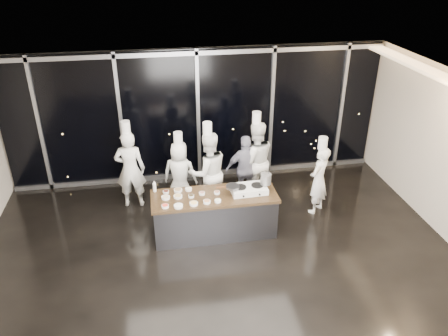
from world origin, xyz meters
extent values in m
plane|color=black|center=(0.00, 0.00, 0.00)|extent=(9.00, 9.00, 0.00)
cube|color=beige|center=(0.00, 3.50, 1.60)|extent=(9.00, 0.02, 3.20)
cube|color=silver|center=(0.00, 0.00, 3.20)|extent=(9.00, 7.00, 0.02)
cube|color=black|center=(0.00, 3.44, 1.60)|extent=(8.90, 0.04, 3.18)
cube|color=#95979D|center=(0.00, 3.39, 3.10)|extent=(8.90, 0.08, 0.10)
cube|color=#95979D|center=(0.00, 3.39, 0.05)|extent=(8.90, 0.08, 0.10)
cube|color=#95979D|center=(-3.60, 3.39, 1.60)|extent=(0.08, 0.08, 3.20)
cube|color=#95979D|center=(-1.80, 3.39, 1.60)|extent=(0.08, 0.08, 3.20)
cube|color=#95979D|center=(0.00, 3.39, 1.60)|extent=(0.08, 0.08, 3.20)
cube|color=#95979D|center=(1.80, 3.39, 1.60)|extent=(0.08, 0.08, 3.20)
cube|color=#95979D|center=(3.60, 3.39, 1.60)|extent=(0.08, 0.08, 3.20)
cube|color=#3C3C41|center=(0.00, 0.90, 0.42)|extent=(2.40, 0.80, 0.84)
cube|color=#43321C|center=(0.00, 0.90, 0.87)|extent=(2.46, 0.86, 0.06)
cube|color=silver|center=(0.69, 0.91, 0.96)|extent=(0.71, 0.46, 0.12)
cylinder|color=black|center=(0.52, 0.90, 1.03)|extent=(0.25, 0.25, 0.02)
cylinder|color=black|center=(0.86, 0.91, 1.03)|extent=(0.25, 0.25, 0.02)
cylinder|color=black|center=(0.54, 0.68, 0.95)|extent=(0.04, 0.02, 0.04)
cylinder|color=black|center=(0.86, 0.69, 0.95)|extent=(0.04, 0.02, 0.04)
cylinder|color=slate|center=(0.36, 0.89, 1.06)|extent=(0.28, 0.28, 0.05)
cube|color=#4C2B14|center=(0.13, 0.88, 1.07)|extent=(0.20, 0.04, 0.02)
cylinder|color=#A5A5A7|center=(1.03, 0.93, 1.15)|extent=(0.22, 0.22, 0.21)
cylinder|color=white|center=(-0.97, 0.62, 0.92)|extent=(0.14, 0.14, 0.04)
cylinder|color=red|center=(-0.97, 0.62, 0.94)|extent=(0.11, 0.11, 0.01)
cylinder|color=white|center=(-0.94, 0.93, 0.92)|extent=(0.16, 0.16, 0.04)
cylinder|color=#CDB491|center=(-0.94, 0.93, 0.94)|extent=(0.13, 0.13, 0.01)
cylinder|color=white|center=(-0.93, 1.14, 0.92)|extent=(0.12, 0.12, 0.04)
cylinder|color=#391511|center=(-0.93, 1.14, 0.94)|extent=(0.10, 0.10, 0.01)
cylinder|color=white|center=(-0.72, 0.59, 0.92)|extent=(0.17, 0.17, 0.04)
cylinder|color=white|center=(-0.72, 0.59, 0.94)|extent=(0.14, 0.14, 0.01)
cylinder|color=white|center=(-0.71, 0.93, 0.92)|extent=(0.17, 0.17, 0.04)
cylinder|color=tan|center=(-0.71, 0.93, 0.94)|extent=(0.14, 0.14, 0.01)
cylinder|color=white|center=(-0.69, 1.17, 0.92)|extent=(0.17, 0.17, 0.04)
cylinder|color=olive|center=(-0.69, 1.17, 0.94)|extent=(0.14, 0.14, 0.01)
cylinder|color=white|center=(-0.43, 0.62, 0.92)|extent=(0.16, 0.16, 0.04)
cylinder|color=#F8C366|center=(-0.43, 0.62, 0.94)|extent=(0.13, 0.13, 0.01)
cylinder|color=white|center=(-0.45, 0.90, 0.92)|extent=(0.11, 0.11, 0.04)
cylinder|color=black|center=(-0.45, 0.90, 0.94)|extent=(0.09, 0.09, 0.01)
cylinder|color=white|center=(-0.48, 1.17, 0.92)|extent=(0.13, 0.13, 0.04)
cylinder|color=silver|center=(-0.48, 1.17, 0.94)|extent=(0.11, 0.11, 0.01)
cylinder|color=white|center=(-0.18, 0.64, 0.92)|extent=(0.14, 0.14, 0.04)
cylinder|color=#B47248|center=(-0.18, 0.64, 0.94)|extent=(0.12, 0.12, 0.01)
cylinder|color=white|center=(-0.23, 0.97, 0.92)|extent=(0.12, 0.12, 0.04)
cylinder|color=#9B6258|center=(-0.23, 0.97, 0.94)|extent=(0.10, 0.10, 0.01)
cylinder|color=white|center=(0.03, 0.64, 0.92)|extent=(0.12, 0.12, 0.04)
cylinder|color=#EDF1C0|center=(0.03, 0.64, 0.94)|extent=(0.10, 0.10, 0.01)
cylinder|color=white|center=(0.06, 0.95, 0.92)|extent=(0.11, 0.11, 0.04)
cylinder|color=#9B6146|center=(0.06, 0.95, 0.94)|extent=(0.09, 0.09, 0.01)
cylinder|color=silver|center=(-1.14, 1.24, 0.99)|extent=(0.07, 0.07, 0.18)
cone|color=silver|center=(-1.14, 1.24, 1.11)|extent=(0.06, 0.06, 0.06)
imported|color=white|center=(-1.64, 2.30, 0.89)|extent=(0.69, 0.49, 1.78)
cylinder|color=white|center=(-1.64, 2.30, 1.88)|extent=(0.21, 0.21, 0.26)
imported|color=white|center=(-0.58, 2.14, 0.76)|extent=(0.85, 0.68, 1.52)
cylinder|color=white|center=(-0.58, 2.14, 1.62)|extent=(0.24, 0.24, 0.26)
imported|color=white|center=(0.01, 1.84, 0.91)|extent=(1.02, 0.87, 1.82)
cylinder|color=white|center=(0.01, 1.84, 1.92)|extent=(0.23, 0.23, 0.26)
imported|color=#131434|center=(0.89, 2.06, 0.80)|extent=(0.94, 0.40, 1.59)
imported|color=white|center=(1.12, 2.19, 0.92)|extent=(0.94, 0.75, 1.85)
cylinder|color=white|center=(1.12, 2.19, 1.95)|extent=(0.20, 0.20, 0.26)
imported|color=white|center=(2.32, 1.35, 0.77)|extent=(0.66, 0.64, 1.53)
cylinder|color=white|center=(2.32, 1.35, 1.63)|extent=(0.27, 0.27, 0.26)
camera|label=1|loc=(-1.06, -6.33, 5.30)|focal=35.00mm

